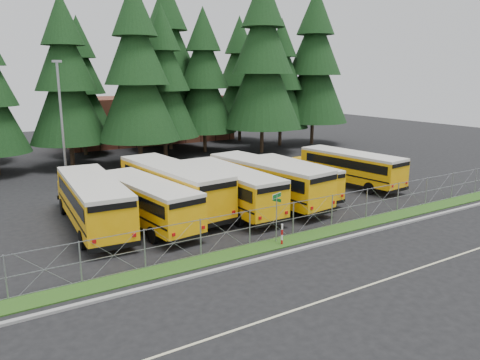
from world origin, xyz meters
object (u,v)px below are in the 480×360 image
object	(u,v)px
bus_east	(347,168)
light_standard	(62,121)
bus_5	(264,182)
bus_3	(170,188)
bus_4	(227,189)
bus_6	(291,179)
bus_1	(92,203)
striped_bollard	(282,235)
street_sign	(277,207)
bus_2	(144,203)

from	to	relation	value
bus_east	light_standard	bearing A→B (deg)	144.90
bus_5	bus_east	xyz separation A→B (m)	(9.14, 0.92, -0.16)
bus_3	bus_4	world-z (taller)	bus_3
bus_6	bus_east	bearing A→B (deg)	1.68
bus_3	bus_5	world-z (taller)	bus_3
bus_5	bus_6	size ratio (longest dim) A/B	1.19
bus_1	striped_bollard	world-z (taller)	bus_1
bus_3	street_sign	xyz separation A→B (m)	(2.49, -8.64, 0.41)
bus_2	bus_3	xyz separation A→B (m)	(2.57, 1.91, 0.20)
bus_5	bus_1	bearing A→B (deg)	167.66
bus_6	striped_bollard	size ratio (longest dim) A/B	8.37
bus_6	striped_bollard	distance (m)	10.71
bus_5	bus_east	size ratio (longest dim) A/B	1.11
bus_4	bus_6	xyz separation A→B (m)	(6.16, 0.87, -0.17)
bus_4	bus_east	xyz separation A→B (m)	(12.30, 1.08, -0.08)
bus_3	bus_east	size ratio (longest dim) A/B	1.15
striped_bollard	light_standard	world-z (taller)	light_standard
street_sign	striped_bollard	world-z (taller)	street_sign
bus_6	street_sign	size ratio (longest dim) A/B	3.58
bus_1	bus_4	size ratio (longest dim) A/B	1.04
bus_6	street_sign	world-z (taller)	street_sign
bus_3	bus_5	size ratio (longest dim) A/B	1.04
bus_2	bus_6	size ratio (longest dim) A/B	1.08
bus_6	light_standard	xyz separation A→B (m)	(-14.07, 11.16, 4.18)
bus_1	light_standard	world-z (taller)	light_standard
bus_6	bus_east	xyz separation A→B (m)	(6.14, 0.21, 0.09)
bus_2	bus_3	size ratio (longest dim) A/B	0.88
bus_4	striped_bollard	xyz separation A→B (m)	(-0.79, -7.25, -0.89)
bus_6	striped_bollard	xyz separation A→B (m)	(-6.96, -8.12, -0.72)
bus_2	bus_3	bearing A→B (deg)	30.08
bus_4	street_sign	bearing A→B (deg)	-97.83
bus_1	bus_2	bearing A→B (deg)	-18.98
light_standard	striped_bollard	bearing A→B (deg)	-69.74
bus_2	light_standard	bearing A→B (deg)	93.18
bus_3	light_standard	world-z (taller)	light_standard
bus_1	bus_3	world-z (taller)	bus_3
bus_6	street_sign	xyz separation A→B (m)	(-6.97, -7.60, 0.72)
bus_2	bus_east	size ratio (longest dim) A/B	1.01
bus_east	bus_6	bearing A→B (deg)	175.33
bus_3	bus_east	xyz separation A→B (m)	(15.60, -0.82, -0.22)
striped_bollard	bus_5	bearing A→B (deg)	61.89
bus_east	light_standard	size ratio (longest dim) A/B	1.06
bus_5	bus_east	bearing A→B (deg)	-1.64
bus_6	bus_4	bearing A→B (deg)	-172.30
bus_1	bus_2	xyz separation A→B (m)	(2.83, -1.20, -0.11)
bus_6	light_standard	distance (m)	18.44
bus_1	light_standard	distance (m)	11.56
bus_4	bus_east	bearing A→B (deg)	3.99
bus_2	bus_5	bearing A→B (deg)	-5.38
bus_3	bus_4	size ratio (longest dim) A/B	1.09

